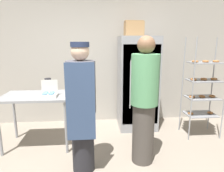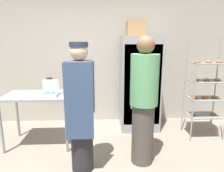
{
  "view_description": "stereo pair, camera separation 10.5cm",
  "coord_description": "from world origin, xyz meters",
  "views": [
    {
      "loc": [
        -0.2,
        -2.1,
        1.69
      ],
      "look_at": [
        0.04,
        0.76,
        1.06
      ],
      "focal_mm": 32.0,
      "sensor_mm": 36.0,
      "label": 1
    },
    {
      "loc": [
        -0.09,
        -2.11,
        1.69
      ],
      "look_at": [
        0.04,
        0.76,
        1.06
      ],
      "focal_mm": 32.0,
      "sensor_mm": 36.0,
      "label": 2
    }
  ],
  "objects": [
    {
      "name": "baking_rack",
      "position": [
        1.72,
        1.23,
        0.9
      ],
      "size": [
        0.61,
        0.43,
        1.78
      ],
      "color": "#93969B",
      "rests_on": "ground_plane"
    },
    {
      "name": "prep_counter",
      "position": [
        -1.15,
        1.07,
        0.76
      ],
      "size": [
        1.06,
        0.67,
        0.87
      ],
      "color": "gray",
      "rests_on": "ground_plane"
    },
    {
      "name": "cardboard_storage_box",
      "position": [
        0.54,
        1.76,
        1.94
      ],
      "size": [
        0.35,
        0.31,
        0.29
      ],
      "color": "#A87F51",
      "rests_on": "refrigerator"
    },
    {
      "name": "blender_pitcher",
      "position": [
        -0.98,
        1.19,
        0.98
      ],
      "size": [
        0.13,
        0.13,
        0.25
      ],
      "color": "#99999E",
      "rests_on": "prep_counter"
    },
    {
      "name": "back_wall",
      "position": [
        0.0,
        2.15,
        1.52
      ],
      "size": [
        6.4,
        0.12,
        3.05
      ],
      "primitive_type": "cube",
      "color": "#ADA89E",
      "rests_on": "ground_plane"
    },
    {
      "name": "refrigerator",
      "position": [
        0.62,
        1.68,
        0.9
      ],
      "size": [
        0.73,
        0.67,
        1.8
      ],
      "color": "gray",
      "rests_on": "ground_plane"
    },
    {
      "name": "person_baker",
      "position": [
        -0.38,
        0.34,
        0.88
      ],
      "size": [
        0.36,
        0.38,
        1.7
      ],
      "color": "#232328",
      "rests_on": "ground_plane"
    },
    {
      "name": "donut_box",
      "position": [
        -0.92,
        0.95,
        0.91
      ],
      "size": [
        0.26,
        0.21,
        0.25
      ],
      "color": "silver",
      "rests_on": "prep_counter"
    },
    {
      "name": "person_customer",
      "position": [
        0.46,
        0.47,
        0.91
      ],
      "size": [
        0.38,
        0.38,
        1.78
      ],
      "color": "#47423D",
      "rests_on": "ground_plane"
    }
  ]
}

